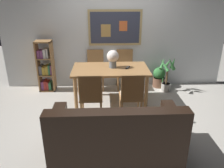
{
  "coord_description": "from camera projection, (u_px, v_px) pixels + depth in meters",
  "views": [
    {
      "loc": [
        -0.3,
        -3.73,
        2.17
      ],
      "look_at": [
        -0.14,
        -0.05,
        0.65
      ],
      "focal_mm": 36.13,
      "sensor_mm": 36.0,
      "label": 1
    }
  ],
  "objects": [
    {
      "name": "potted_palm",
      "position": [
        167.0,
        75.0,
        5.15
      ],
      "size": [
        0.4,
        0.42,
        0.85
      ],
      "color": "#B2ADA3",
      "rests_on": "ground_plane"
    },
    {
      "name": "bookshelf",
      "position": [
        46.0,
        68.0,
        5.15
      ],
      "size": [
        0.36,
        0.28,
        1.17
      ],
      "color": "#9E7042",
      "rests_on": "ground_plane"
    },
    {
      "name": "dining_chair_far_right",
      "position": [
        125.0,
        66.0,
        5.32
      ],
      "size": [
        0.4,
        0.41,
        0.91
      ],
      "color": "#9E7042",
      "rests_on": "ground_plane"
    },
    {
      "name": "wall_back_with_painting",
      "position": [
        115.0,
        32.0,
        5.19
      ],
      "size": [
        5.2,
        0.14,
        2.6
      ],
      "color": "silver",
      "rests_on": "ground_plane"
    },
    {
      "name": "dining_table",
      "position": [
        110.0,
        73.0,
        4.54
      ],
      "size": [
        1.52,
        0.88,
        0.74
      ],
      "color": "#9E7042",
      "rests_on": "ground_plane"
    },
    {
      "name": "dining_chair_near_left",
      "position": [
        91.0,
        94.0,
        3.86
      ],
      "size": [
        0.4,
        0.41,
        0.91
      ],
      "color": "#9E7042",
      "rests_on": "ground_plane"
    },
    {
      "name": "dining_chair_far_left",
      "position": [
        95.0,
        66.0,
        5.29
      ],
      "size": [
        0.4,
        0.41,
        0.91
      ],
      "color": "#9E7042",
      "rests_on": "ground_plane"
    },
    {
      "name": "tv_remote",
      "position": [
        128.0,
        68.0,
        4.51
      ],
      "size": [
        0.11,
        0.16,
        0.02
      ],
      "color": "black",
      "rests_on": "dining_table"
    },
    {
      "name": "dining_chair_near_right",
      "position": [
        131.0,
        93.0,
        3.89
      ],
      "size": [
        0.4,
        0.41,
        0.91
      ],
      "color": "#9E7042",
      "rests_on": "ground_plane"
    },
    {
      "name": "potted_ivy",
      "position": [
        159.0,
        77.0,
        5.45
      ],
      "size": [
        0.29,
        0.31,
        0.51
      ],
      "color": "brown",
      "rests_on": "ground_plane"
    },
    {
      "name": "flower_vase",
      "position": [
        113.0,
        58.0,
        4.47
      ],
      "size": [
        0.24,
        0.24,
        0.36
      ],
      "color": "slate",
      "rests_on": "dining_table"
    },
    {
      "name": "ground_plane",
      "position": [
        119.0,
        114.0,
        4.28
      ],
      "size": [
        12.0,
        12.0,
        0.0
      ],
      "primitive_type": "plane",
      "color": "#B7B2A8"
    },
    {
      "name": "leather_couch",
      "position": [
        116.0,
        136.0,
        3.13
      ],
      "size": [
        1.8,
        0.84,
        0.84
      ],
      "color": "black",
      "rests_on": "ground_plane"
    }
  ]
}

